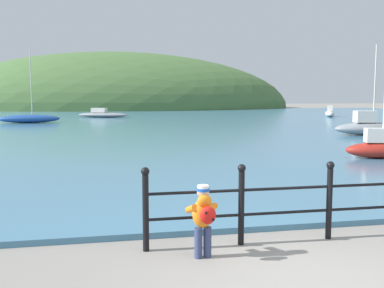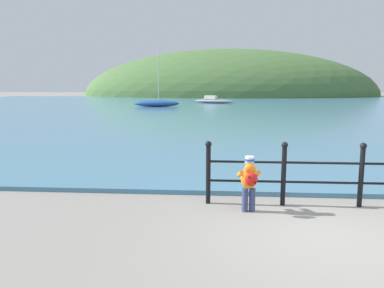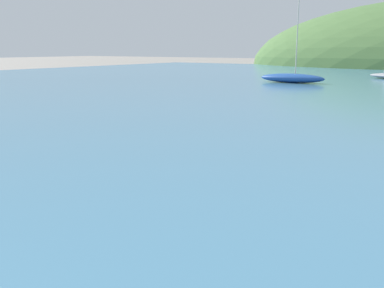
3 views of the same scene
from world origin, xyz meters
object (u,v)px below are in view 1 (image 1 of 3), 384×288
at_px(boat_far_left, 29,119).
at_px(boat_mid_harbor, 330,113).
at_px(boat_green_fishing, 369,127).
at_px(child_in_coat, 204,214).
at_px(boat_twin_mast, 379,148).
at_px(boat_white_sailboat, 102,114).

distance_m(boat_far_left, boat_mid_harbor, 27.36).
distance_m(boat_mid_harbor, boat_green_fishing, 20.33).
relative_size(child_in_coat, boat_twin_mast, 0.43).
xyz_separation_m(boat_white_sailboat, boat_twin_mast, (9.01, -29.57, 0.06)).
height_order(boat_white_sailboat, boat_twin_mast, boat_twin_mast).
xyz_separation_m(boat_mid_harbor, boat_white_sailboat, (-21.57, 3.00, -0.07)).
relative_size(boat_far_left, boat_green_fishing, 1.18).
bearing_deg(boat_white_sailboat, boat_far_left, -125.87).
bearing_deg(child_in_coat, boat_twin_mast, 44.49).
distance_m(boat_far_left, boat_white_sailboat, 9.25).
bearing_deg(boat_twin_mast, boat_mid_harbor, 64.70).
bearing_deg(boat_green_fishing, child_in_coat, -128.83).
height_order(child_in_coat, boat_twin_mast, boat_twin_mast).
xyz_separation_m(boat_far_left, boat_mid_harbor, (26.98, 4.49, 0.02)).
distance_m(boat_white_sailboat, boat_twin_mast, 30.91).
distance_m(boat_mid_harbor, boat_twin_mast, 29.39).
bearing_deg(boat_far_left, boat_white_sailboat, 54.13).
bearing_deg(boat_mid_harbor, boat_twin_mast, -115.30).
relative_size(boat_green_fishing, boat_twin_mast, 2.01).
xyz_separation_m(boat_mid_harbor, boat_twin_mast, (-12.56, -26.57, -0.01)).
height_order(child_in_coat, boat_white_sailboat, child_in_coat).
distance_m(child_in_coat, boat_mid_harbor, 39.75).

